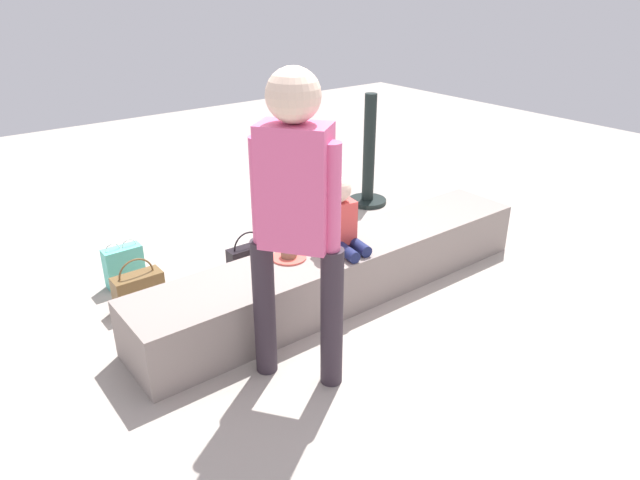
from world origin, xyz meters
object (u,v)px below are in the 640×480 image
Objects in this scene: cake_plate at (289,255)px; handbag_black_leather at (249,259)px; adult_standing at (295,207)px; handbag_brown_canvas at (139,290)px; water_bottle_near_gift at (344,203)px; gift_bag at (124,266)px; party_cup_red at (299,231)px; child_seated at (341,218)px.

cake_plate is 0.66m from handbag_black_leather.
adult_standing reaches higher than handbag_brown_canvas.
adult_standing is at bearing -135.94° from water_bottle_near_gift.
gift_bag is at bearing 154.15° from handbag_black_leather.
water_bottle_near_gift is 0.66× the size of handbag_black_leather.
handbag_black_leather is (0.40, 1.18, -0.87)m from adult_standing.
water_bottle_near_gift is (1.68, 1.63, -0.89)m from adult_standing.
handbag_black_leather reaches higher than party_cup_red.
party_cup_red is 0.31× the size of handbag_brown_canvas.
water_bottle_near_gift is at bearing 44.06° from adult_standing.
child_seated is 1.44× the size of gift_bag.
adult_standing reaches higher than cake_plate.
party_cup_red is (0.36, 0.97, -0.53)m from child_seated.
cake_plate reaches higher than water_bottle_near_gift.
gift_bag is 2.06m from water_bottle_near_gift.
handbag_black_leather reaches higher than water_bottle_near_gift.
party_cup_red is 0.33× the size of handbag_black_leather.
handbag_black_leather is at bearing -156.46° from party_cup_red.
child_seated is at bearing -14.80° from cake_plate.
handbag_brown_canvas is at bearing 147.46° from child_seated.
cake_plate is 1.72m from water_bottle_near_gift.
handbag_brown_canvas reaches higher than water_bottle_near_gift.
cake_plate is at bearing 165.20° from child_seated.
gift_bag reaches higher than water_bottle_near_gift.
handbag_brown_canvas is at bearing 141.16° from cake_plate.
adult_standing is 15.00× the size of party_cup_red.
cake_plate is 1.05× the size of water_bottle_near_gift.
child_seated is 0.94m from adult_standing.
cake_plate reaches higher than gift_bag.
adult_standing is 1.81m from gift_bag.
cake_plate is 0.67× the size of gift_bag.
handbag_brown_canvas is (-0.04, -0.35, -0.02)m from gift_bag.
gift_bag is 3.09× the size of party_cup_red.
cake_plate is at bearing -53.09° from gift_bag.
water_bottle_near_gift is (2.06, 0.08, -0.05)m from gift_bag.
party_cup_red is at bearing 54.20° from adult_standing.
handbag_black_leather is (-1.28, -0.45, 0.02)m from water_bottle_near_gift.
cake_plate is 0.69× the size of handbag_black_leather.
handbag_black_leather is at bearing 85.25° from cake_plate.
child_seated is 4.44× the size of party_cup_red.
adult_standing is 1.53m from handbag_brown_canvas.
handbag_brown_canvas is at bearing -168.43° from water_bottle_near_gift.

